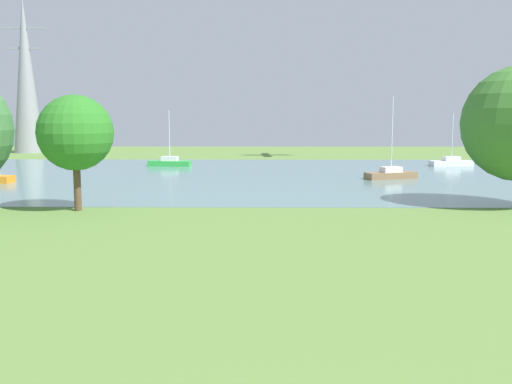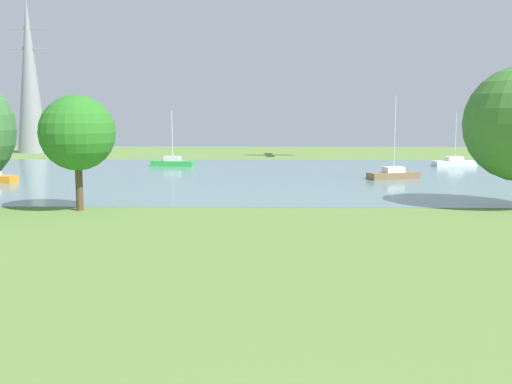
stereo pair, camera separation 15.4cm
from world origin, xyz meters
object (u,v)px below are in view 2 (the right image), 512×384
(sailboat_white, at_px, (454,162))
(tree_east_far, at_px, (77,133))
(electricity_pylon, at_px, (30,75))
(sailboat_green, at_px, (173,162))
(sailboat_brown, at_px, (393,174))

(sailboat_white, height_order, tree_east_far, tree_east_far)
(sailboat_white, relative_size, electricity_pylon, 0.26)
(tree_east_far, bearing_deg, sailboat_white, 44.29)
(sailboat_white, relative_size, sailboat_green, 0.95)
(sailboat_green, height_order, electricity_pylon, electricity_pylon)
(sailboat_brown, relative_size, sailboat_green, 1.19)
(electricity_pylon, bearing_deg, sailboat_green, -43.29)
(sailboat_brown, height_order, tree_east_far, sailboat_brown)
(sailboat_white, bearing_deg, sailboat_green, -179.12)
(sailboat_white, bearing_deg, sailboat_brown, -125.57)
(sailboat_green, bearing_deg, sailboat_brown, -30.47)
(sailboat_white, xyz_separation_m, sailboat_green, (-32.06, -0.49, 0.00))
(sailboat_brown, distance_m, sailboat_green, 25.89)
(sailboat_green, bearing_deg, tree_east_far, -91.24)
(tree_east_far, bearing_deg, electricity_pylon, 114.11)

